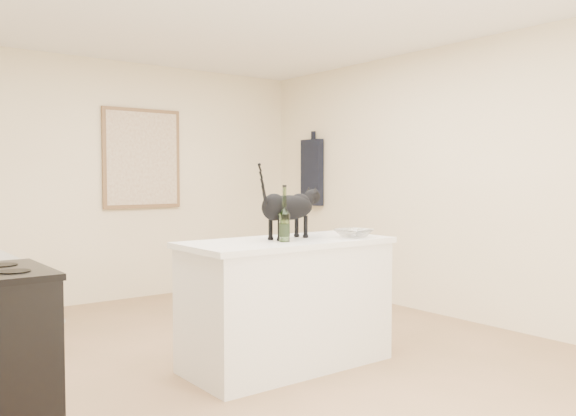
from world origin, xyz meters
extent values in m
plane|color=#A37856|center=(0.00, 0.00, 0.00)|extent=(5.50, 5.50, 0.00)
plane|color=beige|center=(0.00, 2.75, 1.30)|extent=(4.50, 0.00, 4.50)
plane|color=beige|center=(2.25, 0.00, 1.30)|extent=(0.00, 5.50, 5.50)
cube|color=white|center=(0.10, -0.20, 0.43)|extent=(1.44, 0.67, 0.86)
cube|color=white|center=(0.10, -0.20, 0.88)|extent=(1.50, 0.70, 0.04)
cube|color=brown|center=(0.30, 2.72, 1.55)|extent=(0.90, 0.03, 1.10)
cube|color=beige|center=(0.30, 2.70, 1.55)|extent=(0.82, 0.00, 1.02)
cube|color=black|center=(2.19, 2.05, 1.40)|extent=(0.08, 0.34, 0.80)
cylinder|color=#325923|center=(0.00, -0.31, 1.07)|extent=(0.09, 0.09, 0.34)
imported|color=silver|center=(0.58, -0.38, 0.93)|extent=(0.28, 0.28, 0.06)
camera|label=1|loc=(-2.43, -3.54, 1.34)|focal=37.25mm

